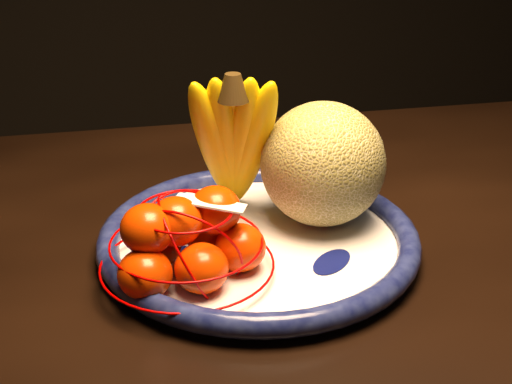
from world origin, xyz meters
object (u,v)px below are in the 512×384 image
object	(u,v)px
dining_table	(458,304)
cantaloupe	(323,164)
banana_bunch	(234,137)
mandarin_bag	(187,242)
fruit_bowl	(259,240)

from	to	relation	value
dining_table	cantaloupe	world-z (taller)	cantaloupe
cantaloupe	banana_bunch	xyz separation A→B (m)	(-0.09, 0.04, 0.03)
mandarin_bag	fruit_bowl	bearing A→B (deg)	26.94
dining_table	fruit_bowl	size ratio (longest dim) A/B	4.57
banana_bunch	mandarin_bag	world-z (taller)	banana_bunch
fruit_bowl	mandarin_bag	world-z (taller)	mandarin_bag
mandarin_bag	banana_bunch	bearing A→B (deg)	54.23
fruit_bowl	mandarin_bag	xyz separation A→B (m)	(-0.09, -0.05, 0.04)
banana_bunch	fruit_bowl	bearing A→B (deg)	-67.23
cantaloupe	fruit_bowl	bearing A→B (deg)	-163.58
fruit_bowl	mandarin_bag	bearing A→B (deg)	-153.06
dining_table	cantaloupe	bearing A→B (deg)	157.02
dining_table	banana_bunch	size ratio (longest dim) A/B	8.24
cantaloupe	mandarin_bag	xyz separation A→B (m)	(-0.18, -0.07, -0.04)
dining_table	banana_bunch	distance (m)	0.34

